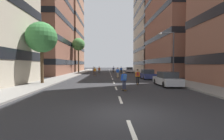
{
  "coord_description": "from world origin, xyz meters",
  "views": [
    {
      "loc": [
        -0.86,
        -7.4,
        2.28
      ],
      "look_at": [
        0.0,
        20.61,
        1.33
      ],
      "focal_mm": 25.93,
      "sensor_mm": 36.0,
      "label": 1
    }
  ],
  "objects_px": {
    "street_tree_mid": "(78,45)",
    "skater_0": "(95,71)",
    "skater_6": "(121,70)",
    "skater_8": "(99,70)",
    "skater_1": "(94,70)",
    "skater_3": "(113,69)",
    "skater_5": "(99,69)",
    "skater_7": "(118,72)",
    "parked_car_mid": "(129,70)",
    "skater_2": "(138,76)",
    "parked_car_near": "(167,79)",
    "street_tree_near": "(42,38)",
    "parked_car_far": "(147,74)",
    "streetlamp_right": "(171,51)",
    "skater_4": "(124,79)"
  },
  "relations": [
    {
      "from": "street_tree_mid",
      "to": "skater_0",
      "type": "xyz_separation_m",
      "value": [
        5.02,
        -9.36,
        -6.52
      ]
    },
    {
      "from": "skater_6",
      "to": "skater_8",
      "type": "height_order",
      "value": "same"
    },
    {
      "from": "skater_1",
      "to": "skater_3",
      "type": "bearing_deg",
      "value": 44.32
    },
    {
      "from": "skater_5",
      "to": "skater_6",
      "type": "bearing_deg",
      "value": -43.62
    },
    {
      "from": "skater_6",
      "to": "skater_7",
      "type": "distance_m",
      "value": 11.11
    },
    {
      "from": "parked_car_mid",
      "to": "skater_0",
      "type": "xyz_separation_m",
      "value": [
        -8.92,
        -12.66,
        0.29
      ]
    },
    {
      "from": "skater_2",
      "to": "skater_0",
      "type": "bearing_deg",
      "value": 111.72
    },
    {
      "from": "parked_car_near",
      "to": "street_tree_near",
      "type": "xyz_separation_m",
      "value": [
        -13.95,
        1.97,
        4.67
      ]
    },
    {
      "from": "street_tree_near",
      "to": "parked_car_near",
      "type": "bearing_deg",
      "value": -8.04
    },
    {
      "from": "skater_7",
      "to": "skater_6",
      "type": "bearing_deg",
      "value": 81.92
    },
    {
      "from": "street_tree_near",
      "to": "skater_0",
      "type": "relative_size",
      "value": 3.95
    },
    {
      "from": "skater_2",
      "to": "skater_7",
      "type": "distance_m",
      "value": 9.66
    },
    {
      "from": "skater_2",
      "to": "skater_7",
      "type": "bearing_deg",
      "value": 99.92
    },
    {
      "from": "skater_6",
      "to": "skater_3",
      "type": "bearing_deg",
      "value": 104.76
    },
    {
      "from": "skater_5",
      "to": "skater_3",
      "type": "bearing_deg",
      "value": 12.17
    },
    {
      "from": "skater_6",
      "to": "skater_1",
      "type": "bearing_deg",
      "value": 170.17
    },
    {
      "from": "parked_car_mid",
      "to": "parked_car_far",
      "type": "xyz_separation_m",
      "value": [
        0.0,
        -20.86,
        0.0
      ]
    },
    {
      "from": "street_tree_near",
      "to": "skater_8",
      "type": "height_order",
      "value": "street_tree_near"
    },
    {
      "from": "skater_3",
      "to": "skater_8",
      "type": "relative_size",
      "value": 1.0
    },
    {
      "from": "parked_car_mid",
      "to": "skater_1",
      "type": "xyz_separation_m",
      "value": [
        -9.75,
        -6.16,
        0.32
      ]
    },
    {
      "from": "skater_1",
      "to": "skater_2",
      "type": "xyz_separation_m",
      "value": [
        6.87,
        -21.69,
        0.0
      ]
    },
    {
      "from": "street_tree_mid",
      "to": "skater_3",
      "type": "distance_m",
      "value": 11.58
    },
    {
      "from": "skater_8",
      "to": "parked_car_near",
      "type": "bearing_deg",
      "value": -70.64
    },
    {
      "from": "parked_car_far",
      "to": "skater_6",
      "type": "relative_size",
      "value": 2.47
    },
    {
      "from": "parked_car_far",
      "to": "skater_0",
      "type": "height_order",
      "value": "skater_0"
    },
    {
      "from": "skater_0",
      "to": "skater_8",
      "type": "height_order",
      "value": "same"
    },
    {
      "from": "parked_car_near",
      "to": "streetlamp_right",
      "type": "bearing_deg",
      "value": 64.27
    },
    {
      "from": "street_tree_near",
      "to": "skater_4",
      "type": "relative_size",
      "value": 3.95
    },
    {
      "from": "street_tree_near",
      "to": "skater_5",
      "type": "height_order",
      "value": "street_tree_near"
    },
    {
      "from": "parked_car_far",
      "to": "skater_0",
      "type": "xyz_separation_m",
      "value": [
        -8.92,
        8.2,
        0.29
      ]
    },
    {
      "from": "skater_1",
      "to": "skater_5",
      "type": "xyz_separation_m",
      "value": [
        1.17,
        4.16,
        -0.03
      ]
    },
    {
      "from": "skater_7",
      "to": "skater_8",
      "type": "distance_m",
      "value": 13.4
    },
    {
      "from": "street_tree_mid",
      "to": "skater_0",
      "type": "relative_size",
      "value": 5.13
    },
    {
      "from": "parked_car_mid",
      "to": "skater_6",
      "type": "relative_size",
      "value": 2.47
    },
    {
      "from": "skater_1",
      "to": "skater_3",
      "type": "height_order",
      "value": "same"
    },
    {
      "from": "street_tree_near",
      "to": "skater_3",
      "type": "bearing_deg",
      "value": 70.4
    },
    {
      "from": "streetlamp_right",
      "to": "skater_7",
      "type": "distance_m",
      "value": 9.86
    },
    {
      "from": "parked_car_near",
      "to": "skater_8",
      "type": "distance_m",
      "value": 25.27
    },
    {
      "from": "skater_5",
      "to": "skater_6",
      "type": "height_order",
      "value": "same"
    },
    {
      "from": "parked_car_mid",
      "to": "skater_5",
      "type": "bearing_deg",
      "value": -166.9
    },
    {
      "from": "parked_car_near",
      "to": "skater_2",
      "type": "distance_m",
      "value": 3.25
    },
    {
      "from": "parked_car_near",
      "to": "skater_7",
      "type": "height_order",
      "value": "skater_7"
    },
    {
      "from": "skater_4",
      "to": "skater_7",
      "type": "distance_m",
      "value": 13.97
    },
    {
      "from": "parked_car_near",
      "to": "street_tree_mid",
      "type": "xyz_separation_m",
      "value": [
        -13.95,
        26.02,
        6.81
      ]
    },
    {
      "from": "skater_8",
      "to": "skater_4",
      "type": "bearing_deg",
      "value": -82.61
    },
    {
      "from": "streetlamp_right",
      "to": "skater_5",
      "type": "height_order",
      "value": "streetlamp_right"
    },
    {
      "from": "skater_1",
      "to": "skater_7",
      "type": "height_order",
      "value": "same"
    },
    {
      "from": "skater_6",
      "to": "streetlamp_right",
      "type": "bearing_deg",
      "value": -73.62
    },
    {
      "from": "streetlamp_right",
      "to": "skater_2",
      "type": "relative_size",
      "value": 3.65
    },
    {
      "from": "skater_7",
      "to": "street_tree_mid",
      "type": "bearing_deg",
      "value": 122.04
    }
  ]
}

